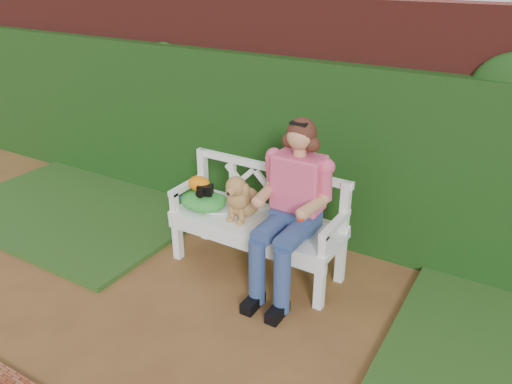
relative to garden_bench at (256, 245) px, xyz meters
The scene contains 11 objects.
ground 0.93m from the garden_bench, 78.66° to the right, with size 60.00×60.00×0.00m, color brown.
brick_wall 1.34m from the garden_bench, 80.14° to the left, with size 10.00×0.30×2.20m, color #5C1F19.
ivy_hedge 1.02m from the garden_bench, 77.50° to the left, with size 10.00×0.18×1.70m, color #1C4313.
grass_left 2.23m from the garden_bench, behind, with size 2.60×2.00×0.05m, color #1A3F17.
garden_bench is the anchor object (origin of this frame).
seated_woman 0.60m from the garden_bench, ahead, with size 0.60×0.80×1.42m, color #D52C41, non-canonical shape.
dog 0.47m from the garden_bench, behind, with size 0.28×0.38×0.42m, color #B46339, non-canonical shape.
tennis_racket 0.51m from the garden_bench, behind, with size 0.58×0.24×0.03m, color white, non-canonical shape.
green_bag 0.61m from the garden_bench, behind, with size 0.43×0.34×0.15m, color green, non-canonical shape.
camera_item 0.65m from the garden_bench, behind, with size 0.13×0.10×0.09m, color black.
baseball_glove 0.73m from the garden_bench, behind, with size 0.21×0.16×0.13m, color orange.
Camera 1 is at (1.73, -2.30, 2.50)m, focal length 35.00 mm.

